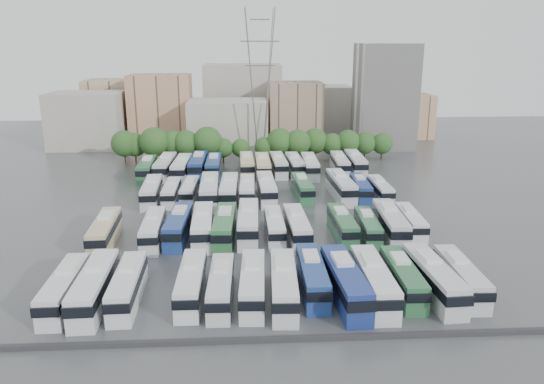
{
  "coord_description": "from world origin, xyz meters",
  "views": [
    {
      "loc": [
        -2.65,
        -76.31,
        27.11
      ],
      "look_at": [
        2.25,
        6.64,
        3.0
      ],
      "focal_mm": 35.0,
      "sensor_mm": 36.0,
      "label": 1
    }
  ],
  "objects": [
    {
      "name": "bus_r2_s13",
      "position": [
        21.52,
        11.64,
        1.7
      ],
      "size": [
        2.42,
        11.03,
        3.46
      ],
      "rotation": [
        0.0,
        0.0,
        0.0
      ],
      "color": "silver",
      "rests_on": "ground"
    },
    {
      "name": "bus_r0_s0",
      "position": [
        -21.45,
        -24.42,
        1.87
      ],
      "size": [
        2.87,
        12.17,
        3.8
      ],
      "rotation": [
        0.0,
        0.0,
        0.02
      ],
      "color": "silver",
      "rests_on": "ground"
    },
    {
      "name": "tree_line",
      "position": [
        -2.54,
        42.04,
        4.4
      ],
      "size": [
        64.09,
        7.74,
        8.3
      ],
      "color": "black",
      "rests_on": "ground"
    },
    {
      "name": "bus_r2_s9",
      "position": [
        8.03,
        13.35,
        1.8
      ],
      "size": [
        3.09,
        11.81,
        3.67
      ],
      "rotation": [
        0.0,
        0.0,
        0.05
      ],
      "color": "#2E6B42",
      "rests_on": "ground"
    },
    {
      "name": "bus_r1_s6",
      "position": [
        -1.82,
        -5.21,
        2.04
      ],
      "size": [
        3.31,
        13.3,
        4.15
      ],
      "rotation": [
        0.0,
        0.0,
        -0.03
      ],
      "color": "silver",
      "rests_on": "ground"
    },
    {
      "name": "bus_r1_s11",
      "position": [
        14.98,
        -6.92,
        1.67
      ],
      "size": [
        2.9,
        10.93,
        3.4
      ],
      "rotation": [
        0.0,
        0.0,
        -0.05
      ],
      "color": "#307045",
      "rests_on": "ground"
    },
    {
      "name": "bus_r1_s4",
      "position": [
        -8.23,
        -5.98,
        1.96
      ],
      "size": [
        3.15,
        12.82,
        4.0
      ],
      "rotation": [
        0.0,
        0.0,
        0.03
      ],
      "color": "silver",
      "rests_on": "ground"
    },
    {
      "name": "bus_r0_s6",
      "position": [
        -1.66,
        -24.36,
        1.85
      ],
      "size": [
        3.17,
        12.14,
        3.77
      ],
      "rotation": [
        0.0,
        0.0,
        -0.05
      ],
      "color": "silver",
      "rests_on": "ground"
    },
    {
      "name": "bus_r1_s7",
      "position": [
        1.83,
        -6.2,
        1.72
      ],
      "size": [
        2.58,
        11.21,
        3.51
      ],
      "rotation": [
        0.0,
        0.0,
        0.01
      ],
      "color": "white",
      "rests_on": "ground"
    },
    {
      "name": "bus_r2_s7",
      "position": [
        1.63,
        12.51,
        1.99
      ],
      "size": [
        3.18,
        12.97,
        4.05
      ],
      "rotation": [
        0.0,
        0.0,
        0.03
      ],
      "color": "white",
      "rests_on": "ground"
    },
    {
      "name": "bus_r2_s3",
      "position": [
        -11.72,
        13.03,
        1.68
      ],
      "size": [
        2.77,
        11.0,
        3.43
      ],
      "rotation": [
        0.0,
        0.0,
        -0.04
      ],
      "color": "silver",
      "rests_on": "ground"
    },
    {
      "name": "bus_r0_s4",
      "position": [
        -8.28,
        -23.78,
        1.84
      ],
      "size": [
        2.72,
        12.0,
        3.76
      ],
      "rotation": [
        0.0,
        0.0,
        -0.01
      ],
      "color": "silver",
      "rests_on": "ground"
    },
    {
      "name": "bus_r0_s9",
      "position": [
        8.24,
        -24.97,
        2.05
      ],
      "size": [
        3.57,
        13.44,
        4.18
      ],
      "rotation": [
        0.0,
        0.0,
        0.05
      ],
      "color": "navy",
      "rests_on": "ground"
    },
    {
      "name": "bus_r2_s11",
      "position": [
        14.81,
        12.82,
        2.08
      ],
      "size": [
        3.5,
        13.62,
        4.24
      ],
      "rotation": [
        0.0,
        0.0,
        0.04
      ],
      "color": "silver",
      "rests_on": "ground"
    },
    {
      "name": "bus_r1_s3",
      "position": [
        -11.62,
        -5.59,
        1.92
      ],
      "size": [
        3.26,
        12.6,
        3.92
      ],
      "rotation": [
        0.0,
        0.0,
        -0.04
      ],
      "color": "navy",
      "rests_on": "ground"
    },
    {
      "name": "bus_r0_s13",
      "position": [
        21.38,
        -23.99,
        1.82
      ],
      "size": [
        2.9,
        11.89,
        3.71
      ],
      "rotation": [
        0.0,
        0.0,
        -0.03
      ],
      "color": "silver",
      "rests_on": "ground"
    },
    {
      "name": "bus_r2_s5",
      "position": [
        -4.86,
        11.59,
        2.01
      ],
      "size": [
        3.19,
        13.14,
        4.1
      ],
      "rotation": [
        0.0,
        0.0,
        -0.03
      ],
      "color": "silver",
      "rests_on": "ground"
    },
    {
      "name": "bus_r1_s0",
      "position": [
        -21.42,
        -7.28,
        1.91
      ],
      "size": [
        3.3,
        12.54,
        3.9
      ],
      "rotation": [
        0.0,
        0.0,
        0.05
      ],
      "color": "#C7B888",
      "rests_on": "ground"
    },
    {
      "name": "bus_r3_s10",
      "position": [
        11.41,
        29.16,
        1.98
      ],
      "size": [
        3.14,
        12.9,
        4.03
      ],
      "rotation": [
        0.0,
        0.0,
        -0.03
      ],
      "color": "silver",
      "rests_on": "ground"
    },
    {
      "name": "bus_r0_s2",
      "position": [
        -14.98,
        -24.15,
        1.85
      ],
      "size": [
        2.93,
        12.08,
        3.77
      ],
      "rotation": [
        0.0,
        0.0,
        0.03
      ],
      "color": "silver",
      "rests_on": "ground"
    },
    {
      "name": "bus_r2_s4",
      "position": [
        -8.2,
        11.27,
        2.11
      ],
      "size": [
        3.29,
        13.76,
        4.3
      ],
      "rotation": [
        0.0,
        0.0,
        0.02
      ],
      "color": "silver",
      "rests_on": "ground"
    },
    {
      "name": "bus_r2_s6",
      "position": [
        -1.74,
        12.27,
        1.82
      ],
      "size": [
        2.83,
        11.87,
        3.71
      ],
      "rotation": [
        0.0,
        0.0,
        -0.02
      ],
      "color": "white",
      "rests_on": "ground"
    },
    {
      "name": "bus_r0_s12",
      "position": [
        18.06,
        -24.51,
        2.0
      ],
      "size": [
        3.45,
        13.07,
        4.06
      ],
      "rotation": [
        0.0,
        0.0,
        0.05
      ],
      "color": "silver",
      "rests_on": "ground"
    },
    {
      "name": "bus_r1_s5",
      "position": [
        -5.17,
        -6.44,
        1.94
      ],
      "size": [
        3.28,
        12.7,
        3.95
      ],
      "rotation": [
        0.0,
        0.0,
        -0.04
      ],
      "color": "#30713E",
      "rests_on": "ground"
    },
    {
      "name": "bus_r1_s8",
      "position": [
        4.93,
        -6.99,
        1.89
      ],
      "size": [
        3.03,
        12.32,
        3.84
      ],
      "rotation": [
        0.0,
        0.0,
        0.03
      ],
      "color": "silver",
      "rests_on": "ground"
    },
    {
      "name": "bus_r2_s1",
      "position": [
        -18.14,
        11.99,
        1.92
      ],
      "size": [
        3.34,
        12.6,
        3.91
      ],
      "rotation": [
        0.0,
        0.0,
        0.05
      ],
      "color": "silver",
      "rests_on": "ground"
    },
    {
      "name": "bus_r3_s12",
      "position": [
        17.92,
        30.86,
        1.91
      ],
      "size": [
        3.14,
        12.49,
        3.89
      ],
      "rotation": [
        0.0,
        0.0,
        -0.04
      ],
      "color": "silver",
      "rests_on": "ground"
    },
    {
      "name": "bus_r2_s12",
      "position": [
        18.33,
        12.74,
        1.74
      ],
      "size": [
        3.01,
        11.38,
        3.54
      ],
      "rotation": [
        0.0,
        0.0,
        -0.05
      ],
      "color": "navy",
      "rests_on": "ground"
    },
    {
      "name": "bus_r3_s13",
      "position": [
        21.3,
        31.25,
        2.02
      ],
      "size": [
        3.2,
        13.18,
        4.11
      ],
      "rotation": [
        0.0,
        0.0,
        -0.03
      ],
      "color": "silver",
      "rests_on": "ground"
    },
    {
      "name": "bus_r1_s2",
      "position": [
        -14.99,
        -6.7,
        1.83
      ],
      "size": [
        3.03,
        11.96,
        3.73
      ],
      "rotation": [
        0.0,
        0.0,
        0.04
      ],
      "color": "silver",
      "rests_on": "ground"
    },
    {
      "name": "bus_r3_s1",
      "position": [
        -18.19,
        29.99,
        2.06
      ],
      "size": [
        3.44,
        13.49,
        4.2
      ],
      "rotation": [
        0.0,
        0.0,
        -0.04
      ],
      "color": "silver",
      "rests_on": "ground"
    },
    {
      "name": "ground",
      "position": [
        0.0,
        0.0,
        0.0
      ],
      "size": [
        220.0,
        220.0,
        0.0
      ],
      "primitive_type": "plane",
      "color": "#424447",
      "rests_on": "ground"
    },
    {
      "name": "apartment_tower",
      "position": [
        34.0,
        58.0,
        13.0
      ],
      "size": [
        14.0,
        14.0,
        26.0
      ],
      "primitive_type": "cube",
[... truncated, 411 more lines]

